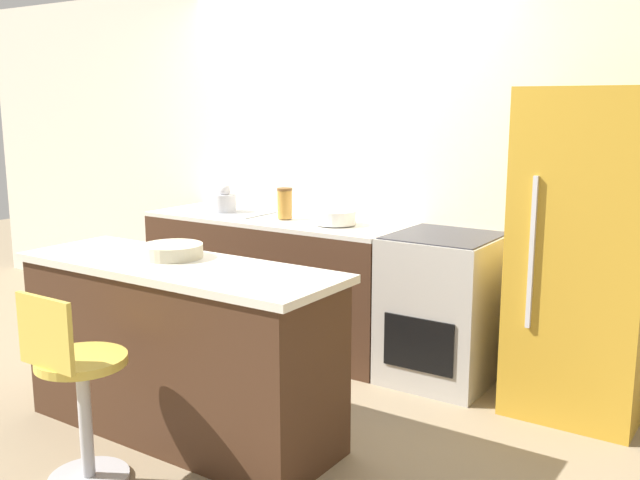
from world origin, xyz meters
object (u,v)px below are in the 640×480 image
(stool_chair, at_px, (78,392))
(kettle, at_px, (224,201))
(oven_range, at_px, (442,308))
(refrigerator, at_px, (585,255))
(mixing_bowl, at_px, (335,217))

(stool_chair, bearing_deg, kettle, 113.97)
(oven_range, relative_size, kettle, 4.45)
(stool_chair, bearing_deg, refrigerator, 51.41)
(stool_chair, distance_m, mixing_bowl, 2.10)
(oven_range, height_order, stool_chair, oven_range)
(oven_range, distance_m, stool_chair, 2.23)
(refrigerator, xyz_separation_m, mixing_bowl, (-1.59, -0.04, 0.07))
(refrigerator, distance_m, kettle, 2.56)
(mixing_bowl, bearing_deg, refrigerator, 1.40)
(stool_chair, distance_m, kettle, 2.30)
(stool_chair, height_order, mixing_bowl, mixing_bowl)
(refrigerator, xyz_separation_m, stool_chair, (-1.66, -2.08, -0.45))
(oven_range, bearing_deg, stool_chair, -111.89)
(mixing_bowl, bearing_deg, oven_range, 2.41)
(stool_chair, relative_size, mixing_bowl, 3.37)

